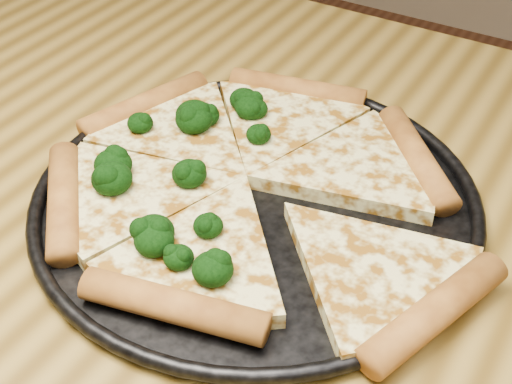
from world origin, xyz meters
The scene contains 4 objects.
dining_table centered at (0.00, 0.00, 0.66)m, with size 1.20×0.90×0.75m.
pizza_pan centered at (0.03, 0.04, 0.76)m, with size 0.40×0.40×0.02m.
pizza centered at (0.02, 0.05, 0.77)m, with size 0.43×0.37×0.03m.
broccoli_florets centered at (-0.04, 0.03, 0.78)m, with size 0.20×0.25×0.03m.
Camera 1 is at (0.29, -0.39, 1.17)m, focal length 51.35 mm.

